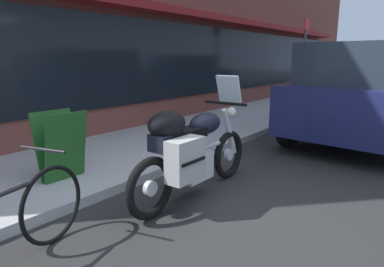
# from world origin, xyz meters

# --- Properties ---
(ground_plane) EXTENTS (80.00, 80.00, 0.00)m
(ground_plane) POSITION_xyz_m (0.00, 0.00, 0.00)
(ground_plane) COLOR #282828
(sidewalk_curb) EXTENTS (30.00, 2.44, 0.12)m
(sidewalk_curb) POSITION_xyz_m (9.00, 2.50, 0.06)
(sidewalk_curb) COLOR #ABABAB
(sidewalk_curb) RESTS_ON ground_plane
(touring_motorcycle) EXTENTS (2.21, 0.67, 1.41)m
(touring_motorcycle) POSITION_xyz_m (-0.01, 0.49, 0.61)
(touring_motorcycle) COLOR black
(touring_motorcycle) RESTS_ON ground_plane
(parked_bicycle) EXTENTS (1.68, 0.60, 0.94)m
(parked_bicycle) POSITION_xyz_m (-2.00, 0.76, 0.38)
(parked_bicycle) COLOR black
(parked_bicycle) RESTS_ON ground_plane
(parked_minivan) EXTENTS (4.69, 2.50, 1.87)m
(parked_minivan) POSITION_xyz_m (4.39, -0.58, 0.98)
(parked_minivan) COLOR #191E4C
(parked_minivan) RESTS_ON ground_plane
(sandwich_board_sign) EXTENTS (0.55, 0.40, 0.86)m
(sandwich_board_sign) POSITION_xyz_m (-0.69, 2.02, 0.55)
(sandwich_board_sign) COLOR #1E511E
(sandwich_board_sign) RESTS_ON sidewalk_curb
(parking_sign_pole) EXTENTS (0.44, 0.07, 2.71)m
(parking_sign_pole) POSITION_xyz_m (7.92, 2.02, 1.71)
(parking_sign_pole) COLOR #59595B
(parking_sign_pole) RESTS_ON sidewalk_curb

